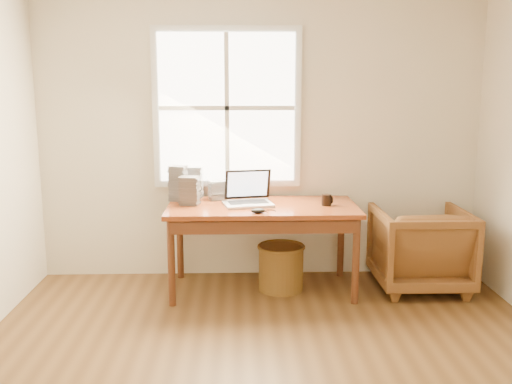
{
  "coord_description": "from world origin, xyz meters",
  "views": [
    {
      "loc": [
        -0.2,
        -2.91,
        1.76
      ],
      "look_at": [
        -0.06,
        1.65,
        0.89
      ],
      "focal_mm": 40.0,
      "sensor_mm": 36.0,
      "label": 1
    }
  ],
  "objects_px": {
    "wicker_stool": "(281,268)",
    "cd_stack_a": "(195,182)",
    "armchair": "(420,248)",
    "coffee_mug": "(326,200)",
    "laptop": "(248,186)",
    "desk": "(262,207)"
  },
  "relations": [
    {
      "from": "wicker_stool",
      "to": "cd_stack_a",
      "type": "height_order",
      "value": "cd_stack_a"
    },
    {
      "from": "wicker_stool",
      "to": "armchair",
      "type": "bearing_deg",
      "value": 0.0
    },
    {
      "from": "wicker_stool",
      "to": "coffee_mug",
      "type": "relative_size",
      "value": 4.11
    },
    {
      "from": "laptop",
      "to": "armchair",
      "type": "bearing_deg",
      "value": -11.31
    },
    {
      "from": "armchair",
      "to": "coffee_mug",
      "type": "xyz_separation_m",
      "value": [
        -0.83,
        -0.02,
        0.44
      ]
    },
    {
      "from": "armchair",
      "to": "cd_stack_a",
      "type": "bearing_deg",
      "value": -10.0
    },
    {
      "from": "wicker_stool",
      "to": "coffee_mug",
      "type": "distance_m",
      "value": 0.71
    },
    {
      "from": "armchair",
      "to": "laptop",
      "type": "xyz_separation_m",
      "value": [
        -1.49,
        -0.01,
        0.55
      ]
    },
    {
      "from": "armchair",
      "to": "coffee_mug",
      "type": "height_order",
      "value": "coffee_mug"
    },
    {
      "from": "desk",
      "to": "laptop",
      "type": "relative_size",
      "value": 3.51
    },
    {
      "from": "coffee_mug",
      "to": "wicker_stool",
      "type": "bearing_deg",
      "value": 163.15
    },
    {
      "from": "armchair",
      "to": "cd_stack_a",
      "type": "distance_m",
      "value": 2.07
    },
    {
      "from": "coffee_mug",
      "to": "cd_stack_a",
      "type": "relative_size",
      "value": 0.34
    },
    {
      "from": "coffee_mug",
      "to": "cd_stack_a",
      "type": "distance_m",
      "value": 1.2
    },
    {
      "from": "desk",
      "to": "armchair",
      "type": "distance_m",
      "value": 1.42
    },
    {
      "from": "armchair",
      "to": "wicker_stool",
      "type": "relative_size",
      "value": 2.06
    },
    {
      "from": "laptop",
      "to": "desk",
      "type": "bearing_deg",
      "value": -8.21
    },
    {
      "from": "desk",
      "to": "wicker_stool",
      "type": "distance_m",
      "value": 0.56
    },
    {
      "from": "desk",
      "to": "wicker_stool",
      "type": "height_order",
      "value": "desk"
    },
    {
      "from": "wicker_stool",
      "to": "coffee_mug",
      "type": "height_order",
      "value": "coffee_mug"
    },
    {
      "from": "armchair",
      "to": "cd_stack_a",
      "type": "relative_size",
      "value": 2.87
    },
    {
      "from": "armchair",
      "to": "wicker_stool",
      "type": "xyz_separation_m",
      "value": [
        -1.21,
        0.0,
        -0.17
      ]
    }
  ]
}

